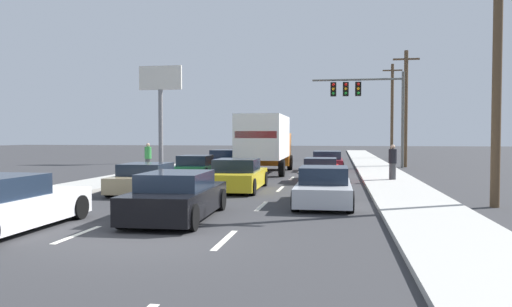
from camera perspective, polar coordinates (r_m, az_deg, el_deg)
name	(u,v)px	position (r m, az deg, el deg)	size (l,w,h in m)	color
ground_plane	(281,166)	(35.18, 2.98, -1.50)	(140.00, 140.00, 0.00)	#333335
sidewalk_right	(380,171)	(30.05, 14.32, -2.05)	(2.57, 80.00, 0.14)	#B2AFA8
sidewalk_left	(172,169)	(31.77, -9.88, -1.80)	(2.57, 80.00, 0.14)	#B2AFA8
lane_markings	(272,171)	(30.37, 1.91, -2.07)	(3.54, 52.00, 0.01)	silver
car_navy	(225,160)	(32.48, -3.63, -0.78)	(2.08, 4.69, 1.27)	#141E4C
car_green	(197,168)	(25.76, -7.00, -1.65)	(1.92, 4.08, 1.19)	#196B38
car_tan	(147,179)	(19.36, -12.66, -2.94)	(2.08, 4.22, 1.16)	tan
car_white	(4,206)	(12.75, -27.46, -5.48)	(1.91, 4.60, 1.32)	white
box_truck	(266,140)	(28.37, 1.16, 1.56)	(2.68, 7.99, 3.35)	white
car_yellow	(237,176)	(19.78, -2.19, -2.67)	(2.06, 4.56, 1.28)	yellow
car_black	(177,197)	(13.19, -9.27, -5.05)	(2.02, 4.36, 1.26)	black
car_maroon	(327,162)	(30.78, 8.35, -0.96)	(2.06, 4.44, 1.26)	maroon
car_red	(321,170)	(23.83, 7.61, -1.98)	(1.82, 4.03, 1.15)	red
car_silver	(324,188)	(15.78, 7.97, -4.00)	(1.83, 4.16, 1.23)	#B7BABF
traffic_signal_mast	(361,95)	(34.54, 12.19, 6.69)	(6.27, 0.69, 6.58)	#595B56
utility_pole_near	(497,72)	(16.83, 26.47, 8.54)	(1.80, 0.28, 8.08)	brown
utility_pole_mid	(406,107)	(35.66, 17.19, 5.23)	(1.80, 0.28, 8.16)	brown
utility_pole_far	(392,110)	(47.65, 15.70, 4.92)	(1.80, 0.28, 8.95)	brown
roadside_billboard	(160,95)	(39.90, -11.16, 6.71)	(3.54, 0.36, 7.81)	slate
pedestrian_near_corner	(148,158)	(28.16, -12.57, -0.50)	(0.38, 0.38, 1.65)	#3F3F42
pedestrian_mid_block	(393,162)	(23.91, 15.76, -0.99)	(0.38, 0.38, 1.66)	#3F3F42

